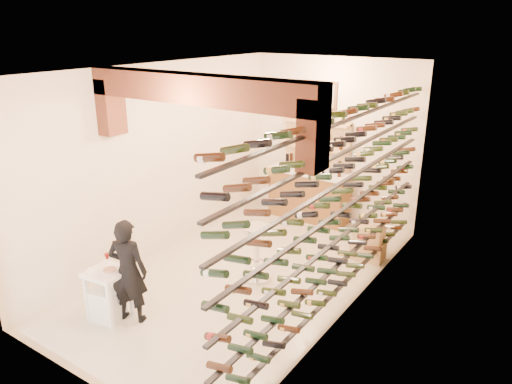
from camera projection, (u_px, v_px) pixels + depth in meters
ground at (245, 274)px, 7.75m from camera, size 6.00×6.00×0.00m
room_shell at (234, 139)px, 6.80m from camera, size 3.52×6.02×3.21m
wine_rack at (339, 202)px, 6.42m from camera, size 0.32×5.70×2.56m
back_counter at (309, 193)px, 9.80m from camera, size 1.70×0.62×1.29m
back_shelving at (316, 160)px, 9.77m from camera, size 1.40×0.31×2.73m
tasting_table at (107, 279)px, 6.41m from camera, size 0.54×0.54×0.87m
white_stool at (108, 304)px, 6.52m from camera, size 0.42×0.42×0.44m
person at (128, 271)px, 6.35m from camera, size 0.61×0.51×1.44m
chrome_barstool at (256, 249)px, 7.46m from camera, size 0.45×0.45×0.88m
crate_lower at (368, 250)px, 8.20m from camera, size 0.55×0.39×0.32m
crate_upper at (369, 234)px, 8.11m from camera, size 0.46×0.32×0.27m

